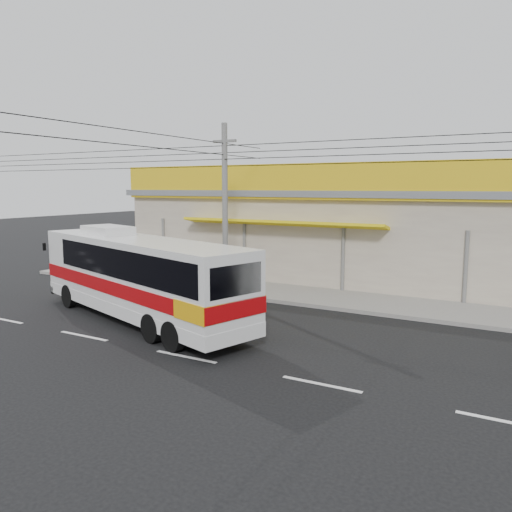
{
  "coord_description": "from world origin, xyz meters",
  "views": [
    {
      "loc": [
        8.13,
        -13.18,
        4.68
      ],
      "look_at": [
        -0.28,
        2.0,
        2.26
      ],
      "focal_mm": 35.0,
      "sensor_mm": 36.0,
      "label": 1
    }
  ],
  "objects_px": {
    "motorbike_dark": "(186,275)",
    "utility_pole": "(225,155)",
    "coach_bus": "(141,273)",
    "motorbike_red": "(207,271)"
  },
  "relations": [
    {
      "from": "motorbike_dark",
      "to": "utility_pole",
      "type": "relative_size",
      "value": 0.06
    },
    {
      "from": "coach_bus",
      "to": "motorbike_dark",
      "type": "bearing_deg",
      "value": 128.33
    },
    {
      "from": "motorbike_red",
      "to": "utility_pole",
      "type": "height_order",
      "value": "utility_pole"
    },
    {
      "from": "motorbike_red",
      "to": "motorbike_dark",
      "type": "distance_m",
      "value": 1.94
    },
    {
      "from": "motorbike_red",
      "to": "utility_pole",
      "type": "relative_size",
      "value": 0.05
    },
    {
      "from": "coach_bus",
      "to": "motorbike_red",
      "type": "bearing_deg",
      "value": 124.43
    },
    {
      "from": "coach_bus",
      "to": "motorbike_red",
      "type": "relative_size",
      "value": 6.47
    },
    {
      "from": "coach_bus",
      "to": "utility_pole",
      "type": "height_order",
      "value": "utility_pole"
    },
    {
      "from": "motorbike_red",
      "to": "utility_pole",
      "type": "bearing_deg",
      "value": -117.04
    },
    {
      "from": "coach_bus",
      "to": "utility_pole",
      "type": "relative_size",
      "value": 0.31
    }
  ]
}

